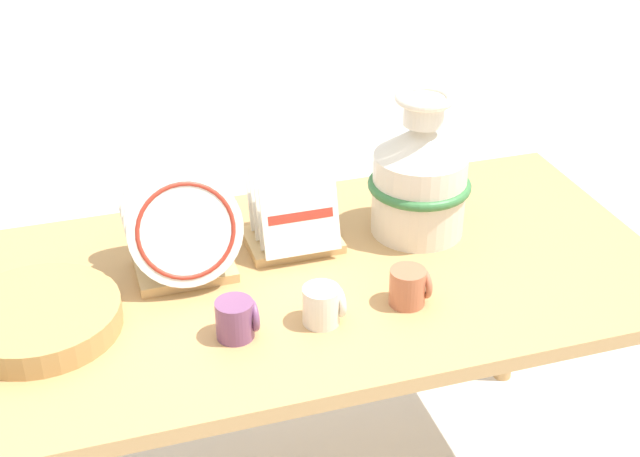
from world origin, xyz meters
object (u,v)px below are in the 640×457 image
dish_rack_square_plates (292,220)px  wicker_charger_stack (39,318)px  mug_plum_glaze (237,319)px  mug_terracotta_glaze (409,286)px  dish_rack_round_plates (182,232)px  mug_cream_glaze (323,305)px  ceramic_vase (420,175)px

dish_rack_square_plates → wicker_charger_stack: (-0.58, -0.17, -0.04)m
mug_plum_glaze → mug_terracotta_glaze: same height
dish_rack_square_plates → mug_terracotta_glaze: (0.17, -0.30, -0.02)m
dish_rack_round_plates → mug_cream_glaze: dish_rack_round_plates is taller
wicker_charger_stack → mug_plum_glaze: mug_plum_glaze is taller
ceramic_vase → mug_terracotta_glaze: ceramic_vase is taller
mug_terracotta_glaze → mug_cream_glaze: bearing=-177.0°
mug_terracotta_glaze → dish_rack_round_plates: bearing=149.8°
mug_plum_glaze → ceramic_vase: bearing=29.1°
dish_rack_round_plates → mug_cream_glaze: size_ratio=3.14×
dish_rack_round_plates → mug_plum_glaze: size_ratio=3.14×
ceramic_vase → dish_rack_round_plates: bearing=-177.2°
ceramic_vase → mug_terracotta_glaze: size_ratio=4.18×
dish_rack_round_plates → mug_terracotta_glaze: (0.43, -0.25, -0.07)m
ceramic_vase → mug_plum_glaze: 0.59m
dish_rack_round_plates → mug_terracotta_glaze: size_ratio=3.14×
dish_rack_square_plates → mug_plum_glaze: size_ratio=2.57×
wicker_charger_stack → mug_terracotta_glaze: bearing=-10.4°
ceramic_vase → mug_cream_glaze: 0.45m
dish_rack_round_plates → dish_rack_square_plates: dish_rack_round_plates is taller
wicker_charger_stack → mug_terracotta_glaze: mug_terracotta_glaze is taller
ceramic_vase → dish_rack_round_plates: (-0.56, -0.03, -0.04)m
dish_rack_round_plates → wicker_charger_stack: bearing=-160.5°
mug_plum_glaze → mug_cream_glaze: 0.18m
mug_plum_glaze → mug_terracotta_glaze: 0.37m
ceramic_vase → dish_rack_square_plates: ceramic_vase is taller
ceramic_vase → dish_rack_round_plates: ceramic_vase is taller
mug_plum_glaze → mug_cream_glaze: same height
ceramic_vase → wicker_charger_stack: 0.90m
mug_terracotta_glaze → wicker_charger_stack: bearing=169.6°
ceramic_vase → dish_rack_round_plates: 0.57m
wicker_charger_stack → dish_rack_square_plates: bearing=16.1°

